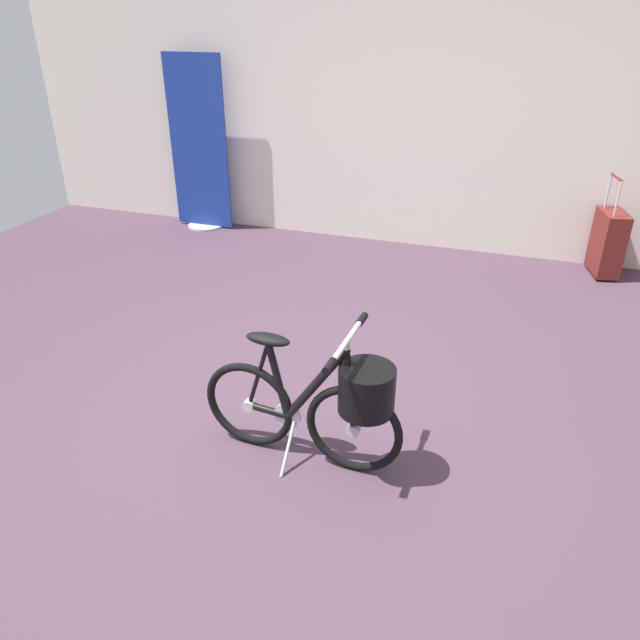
% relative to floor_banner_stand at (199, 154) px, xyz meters
% --- Properties ---
extents(ground_plane, '(7.91, 7.91, 0.00)m').
position_rel_floor_banner_stand_xyz_m(ground_plane, '(2.10, -2.84, -0.74)').
color(ground_plane, '#473342').
extents(back_wall, '(7.91, 0.10, 2.93)m').
position_rel_floor_banner_stand_xyz_m(back_wall, '(2.10, 0.22, 0.73)').
color(back_wall, silver).
rests_on(back_wall, ground_plane).
extents(floor_banner_stand, '(0.60, 0.36, 1.65)m').
position_rel_floor_banner_stand_xyz_m(floor_banner_stand, '(0.00, 0.00, 0.00)').
color(floor_banner_stand, '#B7B7BC').
rests_on(floor_banner_stand, ground_plane).
extents(folding_bike_foreground, '(1.03, 0.53, 0.73)m').
position_rel_floor_banner_stand_xyz_m(folding_bike_foreground, '(2.30, -3.03, -0.38)').
color(folding_bike_foreground, black).
rests_on(folding_bike_foreground, ground_plane).
extents(rolling_suitcase, '(0.26, 0.39, 0.83)m').
position_rel_floor_banner_stand_xyz_m(rolling_suitcase, '(3.77, -0.04, -0.45)').
color(rolling_suitcase, maroon).
rests_on(rolling_suitcase, ground_plane).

